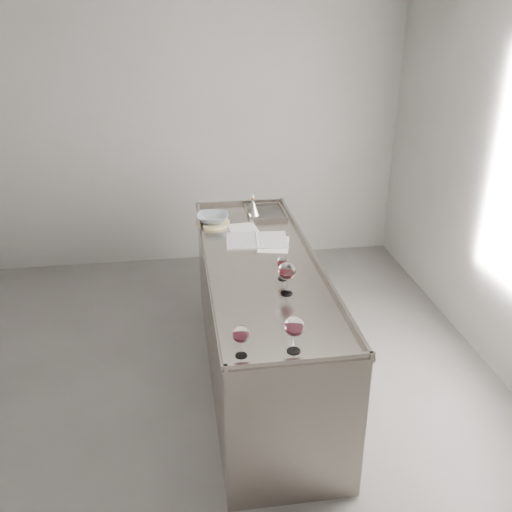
{
  "coord_description": "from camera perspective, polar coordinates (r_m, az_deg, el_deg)",
  "views": [
    {
      "loc": [
        -0.05,
        -3.16,
        2.59
      ],
      "look_at": [
        0.45,
        0.23,
        1.02
      ],
      "focal_mm": 40.0,
      "sensor_mm": 36.0,
      "label": 1
    }
  ],
  "objects": [
    {
      "name": "wine_glass_small",
      "position": [
        3.59,
        2.73,
        -0.69
      ],
      "size": [
        0.08,
        0.08,
        0.16
      ],
      "rotation": [
        0.0,
        0.0,
        0.36
      ],
      "color": "white",
      "rests_on": "counter"
    },
    {
      "name": "wine_glass_right",
      "position": [
        3.4,
        3.13,
        -1.57
      ],
      "size": [
        0.11,
        0.11,
        0.21
      ],
      "rotation": [
        0.0,
        0.0,
        -0.04
      ],
      "color": "white",
      "rests_on": "counter"
    },
    {
      "name": "notebook",
      "position": [
        4.19,
        0.09,
        1.58
      ],
      "size": [
        0.47,
        0.35,
        0.02
      ],
      "rotation": [
        0.0,
        0.0,
        -0.09
      ],
      "color": "silver",
      "rests_on": "counter"
    },
    {
      "name": "room_shell",
      "position": [
        3.37,
        -7.02,
        3.82
      ],
      "size": [
        4.54,
        5.04,
        2.84
      ],
      "color": "#524F4C",
      "rests_on": "ground"
    },
    {
      "name": "wine_glass_middle",
      "position": [
        2.87,
        3.86,
        -7.11
      ],
      "size": [
        0.1,
        0.1,
        0.2
      ],
      "rotation": [
        0.0,
        0.0,
        0.01
      ],
      "color": "white",
      "rests_on": "counter"
    },
    {
      "name": "loose_paper_top",
      "position": [
        4.14,
        1.77,
        1.19
      ],
      "size": [
        0.28,
        0.35,
        0.0
      ],
      "primitive_type": "cube",
      "rotation": [
        0.0,
        0.0,
        -0.23
      ],
      "color": "white",
      "rests_on": "counter"
    },
    {
      "name": "loose_paper_under",
      "position": [
        4.38,
        -1.18,
        2.59
      ],
      "size": [
        0.24,
        0.33,
        0.0
      ],
      "primitive_type": "cube",
      "rotation": [
        0.0,
        0.0,
        0.1
      ],
      "color": "white",
      "rests_on": "counter"
    },
    {
      "name": "wine_funnel",
      "position": [
        4.69,
        -0.31,
        4.8
      ],
      "size": [
        0.13,
        0.13,
        0.18
      ],
      "rotation": [
        0.0,
        0.0,
        -0.32
      ],
      "color": "#A9A397",
      "rests_on": "counter"
    },
    {
      "name": "wine_glass_left",
      "position": [
        2.84,
        -1.51,
        -7.9
      ],
      "size": [
        0.09,
        0.09,
        0.17
      ],
      "rotation": [
        0.0,
        0.0,
        0.23
      ],
      "color": "white",
      "rests_on": "counter"
    },
    {
      "name": "ceramic_bowl",
      "position": [
        4.51,
        -4.37,
        3.79
      ],
      "size": [
        0.28,
        0.28,
        0.06
      ],
      "primitive_type": "imported",
      "rotation": [
        0.0,
        0.0,
        -0.13
      ],
      "color": "#86959D",
      "rests_on": "trivet"
    },
    {
      "name": "counter",
      "position": [
        4.09,
        0.55,
        -6.52
      ],
      "size": [
        0.77,
        2.42,
        0.97
      ],
      "color": "gray",
      "rests_on": "ground"
    },
    {
      "name": "trivet",
      "position": [
        4.52,
        -4.36,
        3.31
      ],
      "size": [
        0.33,
        0.33,
        0.02
      ],
      "primitive_type": "cylinder",
      "rotation": [
        0.0,
        0.0,
        0.24
      ],
      "color": "tan",
      "rests_on": "counter"
    }
  ]
}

